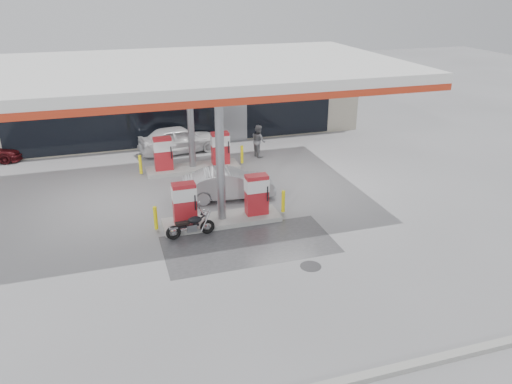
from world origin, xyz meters
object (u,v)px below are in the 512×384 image
hatchback_silver (229,184)px  attendant (259,141)px  sedan_white (179,139)px  pump_island_far (192,156)px  parked_motorcycle (191,226)px  pump_island_near (222,205)px

hatchback_silver → attendant: bearing=-25.9°
sedan_white → pump_island_far: bearing=174.2°
attendant → hatchback_silver: (-2.85, -4.80, -0.21)m
parked_motorcycle → pump_island_far: bearing=74.8°
pump_island_near → pump_island_far: bearing=90.0°
attendant → parked_motorcycle: bearing=137.6°
pump_island_far → sedan_white: bearing=93.8°
attendant → hatchback_silver: attendant is taller
parked_motorcycle → hatchback_silver: 3.70m
hatchback_silver → pump_island_far: bearing=17.2°
sedan_white → attendant: 4.32m
sedan_white → hatchback_silver: size_ratio=1.11×
pump_island_near → sedan_white: (-0.19, 8.89, 0.02)m
sedan_white → hatchback_silver: 6.77m
hatchback_silver → sedan_white: bearing=13.6°
pump_island_near → pump_island_far: (0.00, 6.00, 0.00)m
parked_motorcycle → sedan_white: bearing=79.1°
hatchback_silver → pump_island_near: bearing=164.0°
parked_motorcycle → attendant: attendant is taller
pump_island_far → sedan_white: (-0.19, 2.89, 0.02)m
parked_motorcycle → hatchback_silver: bearing=50.0°
pump_island_far → parked_motorcycle: bearing=-101.0°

